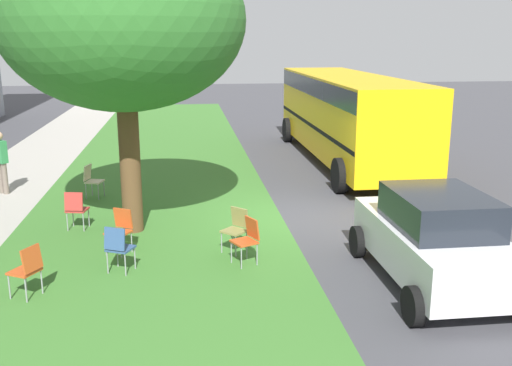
{
  "coord_description": "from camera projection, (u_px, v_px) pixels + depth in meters",
  "views": [
    {
      "loc": [
        -12.99,
        2.45,
        4.13
      ],
      "look_at": [
        -0.62,
        0.89,
        1.0
      ],
      "focal_mm": 41.0,
      "sensor_mm": 36.0,
      "label": 1
    }
  ],
  "objects": [
    {
      "name": "parked_car",
      "position": [
        434.0,
        238.0,
        9.83
      ],
      "size": [
        3.7,
        1.92,
        1.65
      ],
      "color": "silver",
      "rests_on": "ground"
    },
    {
      "name": "chair_4",
      "position": [
        236.0,
        226.0,
        11.44
      ],
      "size": [
        0.59,
        0.59,
        0.88
      ],
      "color": "olive",
      "rests_on": "ground"
    },
    {
      "name": "street_tree",
      "position": [
        122.0,
        21.0,
        11.73
      ],
      "size": [
        4.99,
        4.99,
        6.3
      ],
      "color": "brown",
      "rests_on": "ground"
    },
    {
      "name": "chair_5",
      "position": [
        247.0,
        237.0,
        10.83
      ],
      "size": [
        0.55,
        0.56,
        0.88
      ],
      "color": "#C64C1E",
      "rests_on": "ground"
    },
    {
      "name": "chair_1",
      "position": [
        120.0,
        227.0,
        11.37
      ],
      "size": [
        0.57,
        0.57,
        0.88
      ],
      "color": "#C64C1E",
      "rests_on": "ground"
    },
    {
      "name": "chair_3",
      "position": [
        92.0,
        179.0,
        15.29
      ],
      "size": [
        0.52,
        0.52,
        0.88
      ],
      "color": "beige",
      "rests_on": "ground"
    },
    {
      "name": "pedestrian_0",
      "position": [
        1.0,
        160.0,
        15.6
      ],
      "size": [
        0.38,
        0.4,
        1.69
      ],
      "color": "#726659",
      "rests_on": "ground"
    },
    {
      "name": "chair_6",
      "position": [
        27.0,
        267.0,
        9.41
      ],
      "size": [
        0.56,
        0.57,
        0.88
      ],
      "color": "#C64C1E",
      "rests_on": "ground"
    },
    {
      "name": "ground",
      "position": [
        290.0,
        217.0,
        13.8
      ],
      "size": [
        80.0,
        80.0,
        0.0
      ],
      "primitive_type": "plane",
      "color": "#424247"
    },
    {
      "name": "school_bus",
      "position": [
        346.0,
        110.0,
        19.48
      ],
      "size": [
        10.4,
        2.8,
        2.88
      ],
      "color": "yellow",
      "rests_on": "ground"
    },
    {
      "name": "grass_verge",
      "position": [
        153.0,
        222.0,
        13.41
      ],
      "size": [
        48.0,
        6.0,
        0.01
      ],
      "primitive_type": "cube",
      "color": "#3D752D",
      "rests_on": "ground"
    },
    {
      "name": "chair_0",
      "position": [
        76.0,
        207.0,
        12.72
      ],
      "size": [
        0.49,
        0.49,
        0.88
      ],
      "color": "#B7332D",
      "rests_on": "ground"
    },
    {
      "name": "chair_2",
      "position": [
        118.0,
        246.0,
        10.39
      ],
      "size": [
        0.56,
        0.55,
        0.88
      ],
      "color": "#335184",
      "rests_on": "ground"
    }
  ]
}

